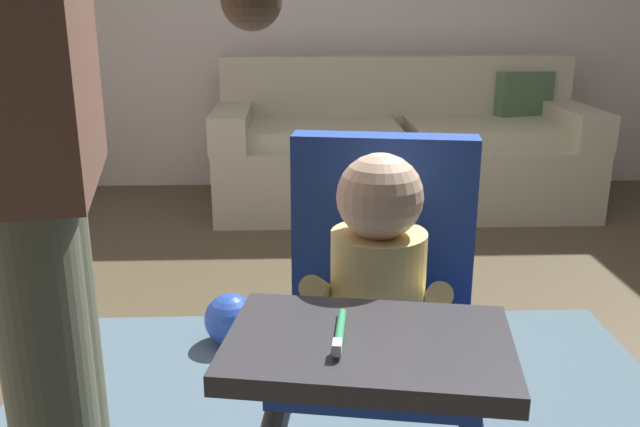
% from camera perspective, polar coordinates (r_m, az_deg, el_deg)
% --- Properties ---
extents(ground, '(6.11, 6.72, 0.10)m').
position_cam_1_polar(ground, '(2.28, 8.49, -15.33)').
color(ground, brown).
extents(couch, '(2.15, 0.86, 0.86)m').
position_cam_1_polar(couch, '(4.09, 6.80, 5.29)').
color(couch, beige).
rests_on(couch, ground).
extents(high_chair, '(0.70, 0.80, 0.93)m').
position_cam_1_polar(high_chair, '(1.27, 4.84, -7.30)').
color(high_chair, '#37363B').
rests_on(high_chair, ground).
extents(adult_standing, '(0.57, 0.50, 1.66)m').
position_cam_1_polar(adult_standing, '(1.14, -22.86, 4.28)').
color(adult_standing, '#636750').
rests_on(adult_standing, ground).
extents(toy_ball, '(0.19, 0.19, 0.19)m').
position_cam_1_polar(toy_ball, '(2.47, -7.49, -8.75)').
color(toy_ball, '#284CB7').
rests_on(toy_ball, ground).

